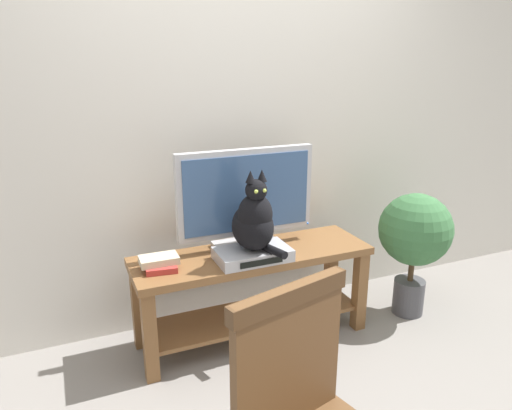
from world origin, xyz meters
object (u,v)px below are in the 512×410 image
object	(u,v)px
book_stack	(160,263)
tv_stand	(253,279)
potted_plant	(415,236)
tv	(246,197)
cat	(254,221)
media_box	(253,254)

from	to	relation	value
book_stack	tv_stand	bearing A→B (deg)	1.84
book_stack	potted_plant	xyz separation A→B (m)	(1.61, -0.12, -0.04)
tv	cat	xyz separation A→B (m)	(-0.04, -0.20, -0.07)
tv_stand	tv	xyz separation A→B (m)	(0.00, 0.09, 0.48)
tv_stand	potted_plant	xyz separation A→B (m)	(1.07, -0.14, 0.16)
tv_stand	tv	bearing A→B (deg)	89.98
cat	potted_plant	bearing A→B (deg)	-1.48
media_box	cat	distance (m)	0.20
tv_stand	potted_plant	distance (m)	1.09
book_stack	cat	bearing A→B (deg)	-10.60
media_box	book_stack	xyz separation A→B (m)	(-0.50, 0.08, 0.00)
potted_plant	tv	bearing A→B (deg)	167.69
tv	potted_plant	xyz separation A→B (m)	(1.07, -0.23, -0.32)
cat	book_stack	distance (m)	0.55
tv	media_box	world-z (taller)	tv
media_box	tv_stand	bearing A→B (deg)	67.90
media_box	cat	size ratio (longest dim) A/B	0.90
tv_stand	cat	bearing A→B (deg)	-108.89
media_box	potted_plant	bearing A→B (deg)	-2.25
media_box	book_stack	distance (m)	0.51
media_box	cat	xyz separation A→B (m)	(0.00, -0.01, 0.20)
tv	cat	world-z (taller)	tv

